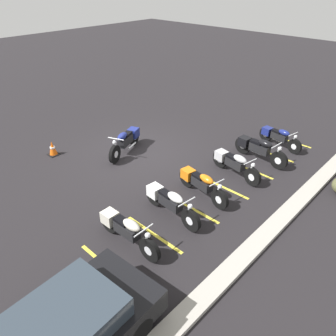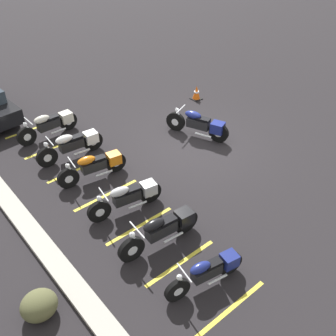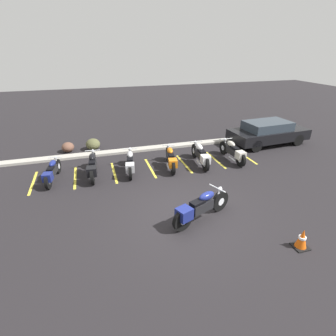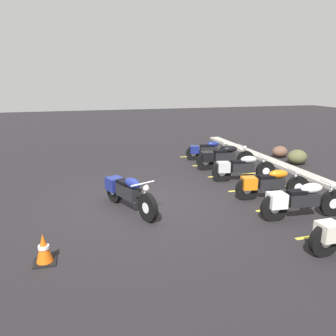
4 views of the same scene
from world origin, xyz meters
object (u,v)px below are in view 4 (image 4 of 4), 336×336
object	(u,v)px
parked_bike_0	(207,150)
parked_bike_3	(269,184)
parked_bike_1	(223,157)
parked_bike_2	(241,168)
traffic_cone	(44,249)
landscape_rock_1	(280,152)
parked_bike_4	(300,200)
landscape_rock_0	(297,157)
motorcycle_navy_featured	(127,192)

from	to	relation	value
parked_bike_0	parked_bike_3	bearing A→B (deg)	-81.73
parked_bike_0	parked_bike_1	xyz separation A→B (m)	(1.59, -0.02, 0.06)
parked_bike_2	traffic_cone	xyz separation A→B (m)	(3.65, -5.97, -0.18)
traffic_cone	landscape_rock_1	bearing A→B (deg)	124.16
parked_bike_4	traffic_cone	size ratio (longest dim) A/B	3.90
landscape_rock_1	traffic_cone	bearing A→B (deg)	-55.84
parked_bike_1	parked_bike_2	xyz separation A→B (m)	(1.55, -0.07, -0.02)
parked_bike_1	parked_bike_4	world-z (taller)	parked_bike_1
parked_bike_2	landscape_rock_1	distance (m)	4.31
parked_bike_1	landscape_rock_0	bearing A→B (deg)	2.90
parked_bike_0	landscape_rock_0	xyz separation A→B (m)	(1.70, 3.22, -0.12)
parked_bike_0	landscape_rock_1	xyz separation A→B (m)	(0.45, 3.27, -0.17)
parked_bike_1	parked_bike_3	size ratio (longest dim) A/B	1.06
landscape_rock_1	landscape_rock_0	bearing A→B (deg)	-2.40
motorcycle_navy_featured	parked_bike_4	xyz separation A→B (m)	(1.74, 3.96, -0.02)
parked_bike_0	landscape_rock_0	size ratio (longest dim) A/B	2.58
parked_bike_4	landscape_rock_0	world-z (taller)	parked_bike_4
parked_bike_2	landscape_rock_0	bearing A→B (deg)	33.01
motorcycle_navy_featured	landscape_rock_1	xyz separation A→B (m)	(-4.16, 7.43, -0.24)
parked_bike_0	traffic_cone	world-z (taller)	parked_bike_0
parked_bike_1	landscape_rock_0	xyz separation A→B (m)	(0.12, 3.24, -0.18)
parked_bike_0	traffic_cone	xyz separation A→B (m)	(6.78, -6.06, -0.15)
parked_bike_2	landscape_rock_0	world-z (taller)	parked_bike_2
parked_bike_1	landscape_rock_1	distance (m)	3.49
parked_bike_0	parked_bike_3	xyz separation A→B (m)	(4.93, -0.16, 0.03)
traffic_cone	landscape_rock_0	bearing A→B (deg)	118.68
parked_bike_1	parked_bike_4	bearing A→B (deg)	-87.27
parked_bike_3	landscape_rock_1	world-z (taller)	parked_bike_3
parked_bike_3	landscape_rock_0	xyz separation A→B (m)	(-3.22, 3.37, -0.16)
parked_bike_0	parked_bike_4	distance (m)	6.35
parked_bike_1	traffic_cone	world-z (taller)	parked_bike_1
parked_bike_1	landscape_rock_0	distance (m)	3.25
parked_bike_1	parked_bike_2	bearing A→B (deg)	-87.66
parked_bike_0	landscape_rock_1	world-z (taller)	parked_bike_0
parked_bike_0	traffic_cone	size ratio (longest dim) A/B	3.45
traffic_cone	parked_bike_4	bearing A→B (deg)	94.23
motorcycle_navy_featured	landscape_rock_1	world-z (taller)	motorcycle_navy_featured
parked_bike_3	landscape_rock_0	bearing A→B (deg)	52.47
motorcycle_navy_featured	landscape_rock_0	xyz separation A→B (m)	(-2.91, 7.38, -0.19)
parked_bike_4	landscape_rock_0	distance (m)	5.77
motorcycle_navy_featured	landscape_rock_1	bearing A→B (deg)	97.11
parked_bike_2	landscape_rock_1	size ratio (longest dim) A/B	3.27
parked_bike_3	landscape_rock_1	size ratio (longest dim) A/B	3.26
parked_bike_1	traffic_cone	xyz separation A→B (m)	(5.19, -6.04, -0.21)
parked_bike_2	parked_bike_3	bearing A→B (deg)	-82.45
motorcycle_navy_featured	parked_bike_2	size ratio (longest dim) A/B	1.03
parked_bike_4	traffic_cone	world-z (taller)	parked_bike_4
parked_bike_0	parked_bike_2	world-z (taller)	parked_bike_2
parked_bike_3	landscape_rock_1	distance (m)	5.64
landscape_rock_1	parked_bike_0	bearing A→B (deg)	-97.77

